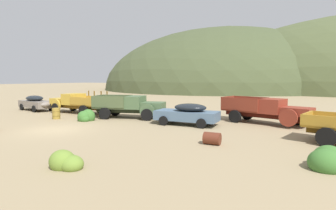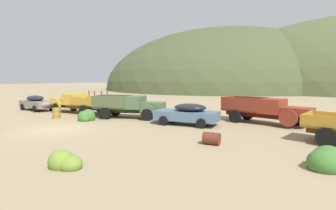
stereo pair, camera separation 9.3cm
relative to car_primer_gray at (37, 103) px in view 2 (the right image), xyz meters
name	(u,v)px [view 2 (the right image)]	position (x,y,z in m)	size (l,w,h in m)	color
ground_plane	(55,130)	(10.67, -6.27, -0.81)	(300.00, 300.00, 0.00)	#998460
hill_far_right	(228,88)	(-0.70, 73.35, -0.81)	(77.95, 87.98, 39.10)	#424C2D
car_primer_gray	(37,103)	(0.00, 0.00, 0.00)	(4.98, 2.48, 1.57)	slate
truck_faded_yellow	(75,103)	(5.06, 0.54, 0.19)	(6.39, 2.52, 2.16)	brown
truck_weathered_green	(134,106)	(12.21, 0.45, 0.20)	(6.27, 3.74, 1.91)	#232B1B
car_chalk_blue	(185,114)	(17.35, -0.40, 0.00)	(4.93, 2.32, 1.57)	slate
truck_rust_red	(270,110)	(22.79, 2.71, 0.22)	(6.63, 3.44, 1.91)	#42140D
oil_drum_tipped	(212,138)	(21.07, -5.10, -0.50)	(0.86, 0.66, 0.63)	#5B2819
oil_drum_spare	(57,113)	(6.75, -3.00, -0.36)	(0.67, 0.67, 0.92)	olive
bush_lone_scrub	(327,162)	(26.10, -6.59, -0.54)	(1.33, 1.48, 1.10)	#3D702D
bush_between_trucks	(86,117)	(9.69, -2.55, -0.52)	(1.21, 1.34, 1.19)	#3D702D
bush_front_right	(65,162)	(17.40, -11.14, -0.60)	(1.39, 1.10, 0.89)	olive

